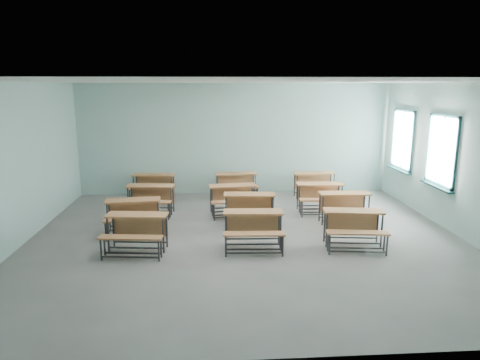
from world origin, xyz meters
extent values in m
cube|color=gray|center=(0.00, 0.00, -0.01)|extent=(9.00, 8.00, 0.02)
cube|color=white|center=(0.00, 0.00, 3.21)|extent=(9.00, 8.00, 0.02)
cube|color=#9EC5BF|center=(0.00, 4.01, 1.60)|extent=(9.00, 0.02, 3.20)
cube|color=#9EC5BF|center=(0.00, -4.01, 1.60)|extent=(9.00, 0.02, 3.20)
cube|color=#9EC5BF|center=(-4.51, 0.00, 1.60)|extent=(0.02, 8.00, 3.20)
cube|color=#9EC5BF|center=(4.51, 0.00, 1.60)|extent=(0.02, 8.00, 3.20)
cube|color=#184143|center=(4.47, 2.80, 0.93)|extent=(0.06, 1.20, 0.06)
cube|color=#184143|center=(4.47, 2.80, 2.47)|extent=(0.06, 1.20, 0.06)
cube|color=#184143|center=(4.47, 2.23, 1.70)|extent=(0.06, 0.06, 1.60)
cube|color=#184143|center=(4.47, 3.37, 1.70)|extent=(0.06, 0.06, 1.60)
cube|color=#184143|center=(4.47, 2.80, 1.70)|extent=(0.04, 0.04, 1.48)
cube|color=#184143|center=(4.47, 2.80, 1.70)|extent=(0.04, 1.08, 0.04)
cube|color=#184143|center=(4.43, 2.80, 0.87)|extent=(0.14, 1.28, 0.04)
cube|color=white|center=(4.50, 2.80, 1.70)|extent=(0.01, 1.08, 1.48)
cube|color=#184143|center=(4.47, 0.80, 0.93)|extent=(0.06, 1.20, 0.06)
cube|color=#184143|center=(4.47, 0.80, 2.47)|extent=(0.06, 1.20, 0.06)
cube|color=#184143|center=(4.47, 0.23, 1.70)|extent=(0.06, 0.06, 1.60)
cube|color=#184143|center=(4.47, 1.37, 1.70)|extent=(0.06, 0.06, 1.60)
cube|color=#184143|center=(4.47, 0.80, 1.70)|extent=(0.04, 0.04, 1.48)
cube|color=#184143|center=(4.47, 0.80, 1.70)|extent=(0.04, 1.08, 0.04)
cube|color=#184143|center=(4.43, 0.80, 0.87)|extent=(0.14, 1.28, 0.04)
cube|color=white|center=(4.50, 0.80, 1.70)|extent=(0.01, 1.08, 1.48)
cube|color=#A3653B|center=(-2.13, -0.43, 0.70)|extent=(1.19, 0.51, 0.04)
cube|color=#A3653B|center=(-2.11, -0.25, 0.41)|extent=(1.09, 0.14, 0.40)
cylinder|color=#323436|center=(-2.68, -0.52, 0.34)|extent=(0.04, 0.04, 0.68)
cylinder|color=#323436|center=(-1.62, -0.64, 0.34)|extent=(0.04, 0.04, 0.68)
cylinder|color=#323436|center=(-2.64, -0.22, 0.34)|extent=(0.04, 0.04, 0.68)
cylinder|color=#323436|center=(-1.59, -0.33, 0.34)|extent=(0.04, 0.04, 0.68)
cube|color=#323436|center=(-2.15, -0.58, 0.10)|extent=(1.06, 0.14, 0.03)
cube|color=#323436|center=(-2.12, -0.28, 0.10)|extent=(1.06, 0.14, 0.03)
cube|color=#A3653B|center=(-2.18, -0.89, 0.42)|extent=(1.18, 0.37, 0.03)
cylinder|color=#323436|center=(-2.72, -0.92, 0.20)|extent=(0.04, 0.04, 0.40)
cylinder|color=#323436|center=(-1.67, -1.04, 0.20)|extent=(0.04, 0.04, 0.40)
cylinder|color=#323436|center=(-2.70, -0.74, 0.20)|extent=(0.04, 0.04, 0.40)
cylinder|color=#323436|center=(-1.65, -0.86, 0.20)|extent=(0.04, 0.04, 0.40)
cube|color=#323436|center=(-2.19, -0.98, 0.08)|extent=(1.06, 0.14, 0.03)
cube|color=#323436|center=(-2.17, -0.80, 0.08)|extent=(1.06, 0.14, 0.03)
cube|color=#A3653B|center=(0.11, -0.39, 0.70)|extent=(1.17, 0.44, 0.04)
cube|color=#A3653B|center=(0.11, -0.21, 0.41)|extent=(1.10, 0.08, 0.40)
cylinder|color=#323436|center=(-0.43, -0.51, 0.34)|extent=(0.04, 0.04, 0.68)
cylinder|color=#323436|center=(0.63, -0.57, 0.34)|extent=(0.04, 0.04, 0.68)
cylinder|color=#323436|center=(-0.42, -0.21, 0.34)|extent=(0.04, 0.04, 0.68)
cylinder|color=#323436|center=(0.64, -0.26, 0.34)|extent=(0.04, 0.04, 0.68)
cube|color=#323436|center=(0.10, -0.54, 0.10)|extent=(1.06, 0.08, 0.03)
cube|color=#323436|center=(0.11, -0.23, 0.10)|extent=(1.06, 0.08, 0.03)
cube|color=#A3653B|center=(0.08, -0.85, 0.42)|extent=(1.17, 0.30, 0.03)
cylinder|color=#323436|center=(-0.45, -0.91, 0.20)|extent=(0.04, 0.04, 0.40)
cylinder|color=#323436|center=(0.61, -0.97, 0.20)|extent=(0.04, 0.04, 0.40)
cylinder|color=#323436|center=(-0.44, -0.73, 0.20)|extent=(0.04, 0.04, 0.40)
cylinder|color=#323436|center=(0.62, -0.78, 0.20)|extent=(0.04, 0.04, 0.40)
cube|color=#323436|center=(0.08, -0.94, 0.08)|extent=(1.06, 0.08, 0.03)
cube|color=#323436|center=(0.09, -0.76, 0.08)|extent=(1.06, 0.08, 0.03)
cube|color=#A3653B|center=(2.09, -0.46, 0.70)|extent=(1.19, 0.52, 0.04)
cube|color=#A3653B|center=(2.11, -0.28, 0.41)|extent=(1.09, 0.15, 0.40)
cylinder|color=#323436|center=(1.55, -0.55, 0.34)|extent=(0.04, 0.04, 0.68)
cylinder|color=#323436|center=(2.60, -0.67, 0.34)|extent=(0.04, 0.04, 0.68)
cylinder|color=#323436|center=(1.58, -0.24, 0.34)|extent=(0.04, 0.04, 0.68)
cylinder|color=#323436|center=(2.63, -0.37, 0.34)|extent=(0.04, 0.04, 0.68)
cube|color=#323436|center=(2.07, -0.61, 0.10)|extent=(1.06, 0.15, 0.03)
cube|color=#323436|center=(2.11, -0.31, 0.10)|extent=(1.06, 0.15, 0.03)
cube|color=#A3653B|center=(2.04, -0.92, 0.42)|extent=(1.18, 0.37, 0.03)
cylinder|color=#323436|center=(1.50, -0.95, 0.20)|extent=(0.04, 0.04, 0.40)
cylinder|color=#323436|center=(2.55, -1.07, 0.20)|extent=(0.04, 0.04, 0.40)
cylinder|color=#323436|center=(1.52, -0.76, 0.20)|extent=(0.04, 0.04, 0.40)
cylinder|color=#323436|center=(2.57, -0.89, 0.20)|extent=(0.04, 0.04, 0.40)
cube|color=#323436|center=(2.02, -1.01, 0.08)|extent=(1.06, 0.15, 0.03)
cube|color=#323436|center=(2.05, -0.83, 0.08)|extent=(1.06, 0.15, 0.03)
cube|color=#A3653B|center=(-2.40, 0.66, 0.70)|extent=(1.19, 0.50, 0.04)
cube|color=#A3653B|center=(-2.41, 0.84, 0.41)|extent=(1.09, 0.13, 0.40)
cylinder|color=#323436|center=(-2.91, 0.46, 0.34)|extent=(0.04, 0.04, 0.68)
cylinder|color=#323436|center=(-1.85, 0.57, 0.34)|extent=(0.04, 0.04, 0.68)
cylinder|color=#323436|center=(-2.94, 0.76, 0.34)|extent=(0.04, 0.04, 0.68)
cylinder|color=#323436|center=(-1.88, 0.87, 0.34)|extent=(0.04, 0.04, 0.68)
cube|color=#323436|center=(-2.38, 0.51, 0.10)|extent=(1.06, 0.14, 0.03)
cube|color=#323436|center=(-2.41, 0.82, 0.10)|extent=(1.06, 0.14, 0.03)
cube|color=#A3653B|center=(-2.35, 0.20, 0.42)|extent=(1.18, 0.36, 0.03)
cylinder|color=#323436|center=(-2.87, 0.06, 0.20)|extent=(0.04, 0.04, 0.40)
cylinder|color=#323436|center=(-1.81, 0.17, 0.20)|extent=(0.04, 0.04, 0.40)
cylinder|color=#323436|center=(-2.88, 0.24, 0.20)|extent=(0.04, 0.04, 0.40)
cylinder|color=#323436|center=(-1.83, 0.35, 0.20)|extent=(0.04, 0.04, 0.40)
cube|color=#323436|center=(-2.34, 0.11, 0.08)|extent=(1.06, 0.14, 0.03)
cube|color=#323436|center=(-2.36, 0.29, 0.08)|extent=(1.06, 0.14, 0.03)
cube|color=#A3653B|center=(0.16, 0.99, 0.70)|extent=(1.18, 0.45, 0.04)
cube|color=#A3653B|center=(0.17, 1.17, 0.41)|extent=(1.10, 0.08, 0.40)
cylinder|color=#323436|center=(-0.38, 0.87, 0.34)|extent=(0.04, 0.04, 0.68)
cylinder|color=#323436|center=(0.68, 0.81, 0.34)|extent=(0.04, 0.04, 0.68)
cylinder|color=#323436|center=(-0.36, 1.18, 0.34)|extent=(0.04, 0.04, 0.68)
cylinder|color=#323436|center=(0.70, 1.12, 0.34)|extent=(0.04, 0.04, 0.68)
cube|color=#323436|center=(0.15, 0.84, 0.10)|extent=(1.06, 0.09, 0.03)
cube|color=#323436|center=(0.17, 1.15, 0.10)|extent=(1.06, 0.09, 0.03)
cube|color=#A3653B|center=(0.13, 0.53, 0.42)|extent=(1.17, 0.31, 0.03)
cylinder|color=#323436|center=(-0.40, 0.47, 0.20)|extent=(0.04, 0.04, 0.40)
cylinder|color=#323436|center=(0.65, 0.41, 0.20)|extent=(0.04, 0.04, 0.40)
cylinder|color=#323436|center=(-0.39, 0.66, 0.20)|extent=(0.04, 0.04, 0.40)
cylinder|color=#323436|center=(0.66, 0.59, 0.20)|extent=(0.04, 0.04, 0.40)
cube|color=#323436|center=(0.12, 0.44, 0.08)|extent=(1.06, 0.09, 0.03)
cube|color=#323436|center=(0.14, 0.62, 0.08)|extent=(1.06, 0.09, 0.03)
cube|color=#A3653B|center=(2.35, 0.95, 0.70)|extent=(1.16, 0.41, 0.04)
cube|color=#A3653B|center=(2.35, 1.13, 0.41)|extent=(1.10, 0.04, 0.40)
cylinder|color=#323436|center=(1.82, 0.81, 0.34)|extent=(0.04, 0.04, 0.68)
cylinder|color=#323436|center=(2.88, 0.79, 0.34)|extent=(0.04, 0.04, 0.68)
cylinder|color=#323436|center=(1.82, 1.11, 0.34)|extent=(0.04, 0.04, 0.68)
cylinder|color=#323436|center=(2.88, 1.10, 0.34)|extent=(0.04, 0.04, 0.68)
cube|color=#323436|center=(2.35, 0.80, 0.10)|extent=(1.06, 0.05, 0.03)
cube|color=#323436|center=(2.35, 1.11, 0.10)|extent=(1.06, 0.05, 0.03)
cube|color=#A3653B|center=(2.34, 0.49, 0.42)|extent=(1.16, 0.26, 0.03)
cylinder|color=#323436|center=(1.81, 0.41, 0.20)|extent=(0.04, 0.04, 0.40)
cylinder|color=#323436|center=(2.87, 0.39, 0.20)|extent=(0.04, 0.04, 0.40)
cylinder|color=#323436|center=(1.81, 0.59, 0.20)|extent=(0.04, 0.04, 0.40)
cylinder|color=#323436|center=(2.87, 0.57, 0.20)|extent=(0.04, 0.04, 0.40)
cube|color=#323436|center=(2.34, 0.40, 0.08)|extent=(1.06, 0.05, 0.03)
cube|color=#323436|center=(2.34, 0.58, 0.08)|extent=(1.06, 0.05, 0.03)
cube|color=#A3653B|center=(-2.21, 2.03, 0.70)|extent=(1.19, 0.49, 0.04)
cube|color=#A3653B|center=(-2.19, 2.21, 0.41)|extent=(1.10, 0.12, 0.40)
cylinder|color=#323436|center=(-2.75, 1.92, 0.34)|extent=(0.04, 0.04, 0.68)
cylinder|color=#323436|center=(-1.69, 1.83, 0.34)|extent=(0.04, 0.04, 0.68)
cylinder|color=#323436|center=(-2.72, 2.23, 0.34)|extent=(0.04, 0.04, 0.68)
cylinder|color=#323436|center=(-1.67, 2.14, 0.34)|extent=(0.04, 0.04, 0.68)
cube|color=#323436|center=(-2.22, 1.87, 0.10)|extent=(1.06, 0.12, 0.03)
cube|color=#323436|center=(-2.19, 2.18, 0.10)|extent=(1.06, 0.12, 0.03)
cube|color=#A3653B|center=(-2.25, 1.57, 0.42)|extent=(1.17, 0.34, 0.03)
cylinder|color=#323436|center=(-2.78, 1.52, 0.20)|extent=(0.04, 0.04, 0.40)
cylinder|color=#323436|center=(-1.73, 1.43, 0.20)|extent=(0.04, 0.04, 0.40)
cylinder|color=#323436|center=(-2.77, 1.71, 0.20)|extent=(0.04, 0.04, 0.40)
cylinder|color=#323436|center=(-1.71, 1.61, 0.20)|extent=(0.04, 0.04, 0.40)
cube|color=#323436|center=(-2.26, 1.48, 0.08)|extent=(1.06, 0.12, 0.03)
cube|color=#323436|center=(-2.24, 1.66, 0.08)|extent=(1.06, 0.12, 0.03)
cube|color=#A3653B|center=(-0.18, 1.91, 0.70)|extent=(1.19, 0.50, 0.04)
cube|color=#A3653B|center=(-0.20, 2.09, 0.41)|extent=(1.09, 0.13, 0.40)
cylinder|color=#323436|center=(-0.69, 1.70, 0.34)|extent=(0.04, 0.04, 0.68)
cylinder|color=#323436|center=(0.36, 1.81, 0.34)|extent=(0.04, 0.04, 0.68)
cylinder|color=#323436|center=(-0.72, 2.01, 0.34)|extent=(0.04, 0.04, 0.68)
cylinder|color=#323436|center=(0.33, 2.12, 0.34)|extent=(0.04, 0.04, 0.68)
cube|color=#323436|center=(-0.16, 1.76, 0.10)|extent=(1.06, 0.14, 0.03)
cube|color=#323436|center=(-0.20, 2.06, 0.10)|extent=(1.06, 0.14, 0.03)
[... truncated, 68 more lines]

